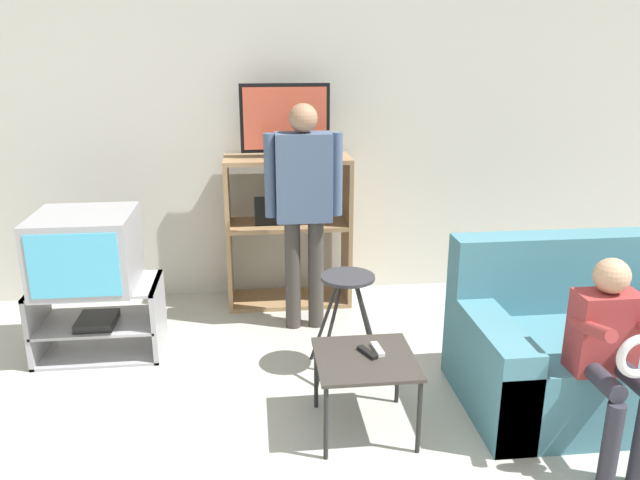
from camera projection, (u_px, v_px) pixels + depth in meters
name	position (u px, v px, depth m)	size (l,w,h in m)	color
wall_back	(291.00, 133.00, 4.85)	(6.40, 0.06, 2.60)	beige
tv_stand	(99.00, 319.00, 4.09)	(0.80, 0.47, 0.48)	#A8A8AD
television_main	(86.00, 250.00, 3.93)	(0.61, 0.59, 0.47)	#9E9EA3
media_shelf	(288.00, 230.00, 4.81)	(0.95, 0.40, 1.16)	#9E7A51
television_flat	(285.00, 123.00, 4.54)	(0.65, 0.20, 0.54)	black
folding_stool	(348.00, 296.00, 3.77)	(0.44, 0.37, 0.64)	black
snack_table	(365.00, 365.00, 3.23)	(0.51, 0.51, 0.42)	#38332D
remote_control_black	(367.00, 352.00, 3.24)	(0.04, 0.14, 0.02)	black
remote_control_white	(378.00, 349.00, 3.28)	(0.04, 0.14, 0.02)	silver
couch	(586.00, 351.00, 3.54)	(1.42, 0.91, 0.90)	teal
person_standing_adult	(304.00, 197.00, 4.26)	(0.53, 0.20, 1.59)	#3D3833
person_seated_child	(611.00, 347.00, 2.93)	(0.33, 0.43, 1.02)	#2D2D38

